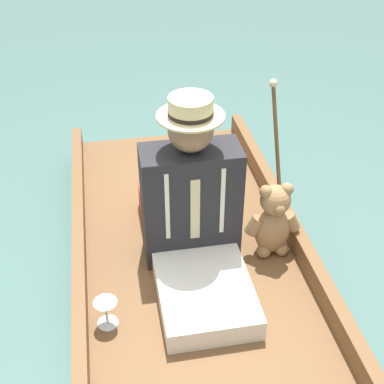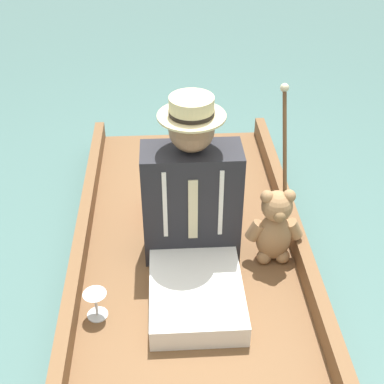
# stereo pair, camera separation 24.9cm
# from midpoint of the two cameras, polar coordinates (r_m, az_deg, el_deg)

# --- Properties ---
(ground_plane) EXTENTS (16.00, 16.00, 0.00)m
(ground_plane) POSITION_cam_midpoint_polar(r_m,az_deg,el_deg) (2.73, -2.37, -10.49)
(ground_plane) COLOR #476B66
(punt_boat) EXTENTS (1.16, 2.75, 0.24)m
(punt_boat) POSITION_cam_midpoint_polar(r_m,az_deg,el_deg) (2.68, -2.40, -9.40)
(punt_boat) COLOR brown
(punt_boat) RESTS_ON ground_plane
(seat_cushion) EXTENTS (0.41, 0.29, 0.16)m
(seat_cushion) POSITION_cam_midpoint_polar(r_m,az_deg,el_deg) (2.94, -3.95, -1.29)
(seat_cushion) COLOR #B24738
(seat_cushion) RESTS_ON punt_boat
(seated_person) EXTENTS (0.47, 0.78, 0.86)m
(seated_person) POSITION_cam_midpoint_polar(r_m,az_deg,el_deg) (2.50, -2.62, -2.51)
(seated_person) COLOR white
(seated_person) RESTS_ON punt_boat
(teddy_bear) EXTENTS (0.29, 0.17, 0.41)m
(teddy_bear) POSITION_cam_midpoint_polar(r_m,az_deg,el_deg) (2.65, 6.02, -3.23)
(teddy_bear) COLOR #9E754C
(teddy_bear) RESTS_ON punt_boat
(wine_glass) EXTENTS (0.10, 0.10, 0.14)m
(wine_glass) POSITION_cam_midpoint_polar(r_m,az_deg,el_deg) (2.39, -12.20, -12.11)
(wine_glass) COLOR silver
(wine_glass) RESTS_ON punt_boat
(walking_cane) EXTENTS (0.04, 0.42, 0.77)m
(walking_cane) POSITION_cam_midpoint_polar(r_m,az_deg,el_deg) (2.70, 6.49, 4.31)
(walking_cane) COLOR brown
(walking_cane) RESTS_ON punt_boat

